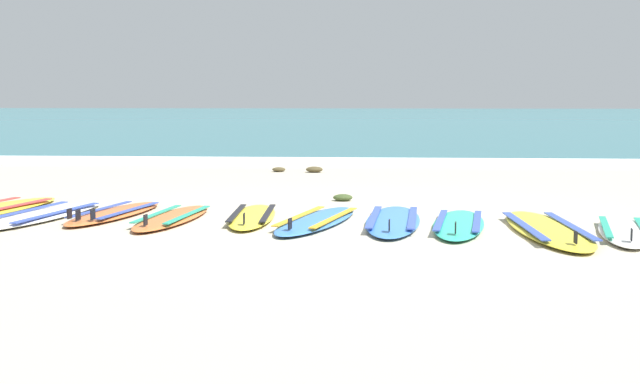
{
  "coord_description": "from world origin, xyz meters",
  "views": [
    {
      "loc": [
        0.19,
        -9.09,
        1.39
      ],
      "look_at": [
        -0.45,
        0.56,
        0.25
      ],
      "focal_mm": 46.87,
      "sensor_mm": 36.0,
      "label": 1
    }
  ],
  "objects_px": {
    "surfboard_9": "(624,231)",
    "surfboard_3": "(172,218)",
    "surfboard_4": "(252,216)",
    "surfboard_7": "(459,224)",
    "surfboard_1": "(41,215)",
    "surfboard_5": "(317,220)",
    "surfboard_8": "(547,229)",
    "surfboard_2": "(115,213)",
    "surfboard_6": "(393,221)"
  },
  "relations": [
    {
      "from": "surfboard_3",
      "to": "surfboard_4",
      "type": "xyz_separation_m",
      "value": [
        0.86,
        0.15,
        0.0
      ]
    },
    {
      "from": "surfboard_8",
      "to": "surfboard_9",
      "type": "distance_m",
      "value": 0.74
    },
    {
      "from": "surfboard_4",
      "to": "surfboard_6",
      "type": "bearing_deg",
      "value": -7.64
    },
    {
      "from": "surfboard_1",
      "to": "surfboard_7",
      "type": "bearing_deg",
      "value": -4.12
    },
    {
      "from": "surfboard_4",
      "to": "surfboard_5",
      "type": "xyz_separation_m",
      "value": [
        0.74,
        -0.24,
        -0.0
      ]
    },
    {
      "from": "surfboard_9",
      "to": "surfboard_7",
      "type": "bearing_deg",
      "value": 167.69
    },
    {
      "from": "surfboard_9",
      "to": "surfboard_4",
      "type": "bearing_deg",
      "value": 168.97
    },
    {
      "from": "surfboard_1",
      "to": "surfboard_5",
      "type": "height_order",
      "value": "same"
    },
    {
      "from": "surfboard_7",
      "to": "surfboard_9",
      "type": "relative_size",
      "value": 1.06
    },
    {
      "from": "surfboard_3",
      "to": "surfboard_5",
      "type": "height_order",
      "value": "same"
    },
    {
      "from": "surfboard_8",
      "to": "surfboard_3",
      "type": "bearing_deg",
      "value": 172.39
    },
    {
      "from": "surfboard_5",
      "to": "surfboard_8",
      "type": "bearing_deg",
      "value": -10.48
    },
    {
      "from": "surfboard_1",
      "to": "surfboard_3",
      "type": "distance_m",
      "value": 1.52
    },
    {
      "from": "surfboard_1",
      "to": "surfboard_4",
      "type": "relative_size",
      "value": 1.24
    },
    {
      "from": "surfboard_2",
      "to": "surfboard_7",
      "type": "distance_m",
      "value": 3.88
    },
    {
      "from": "surfboard_4",
      "to": "surfboard_7",
      "type": "xyz_separation_m",
      "value": [
        2.24,
        -0.4,
        -0.0
      ]
    },
    {
      "from": "surfboard_4",
      "to": "surfboard_5",
      "type": "relative_size",
      "value": 0.87
    },
    {
      "from": "surfboard_2",
      "to": "surfboard_8",
      "type": "height_order",
      "value": "same"
    },
    {
      "from": "surfboard_5",
      "to": "surfboard_9",
      "type": "bearing_deg",
      "value": -9.29
    },
    {
      "from": "surfboard_2",
      "to": "surfboard_4",
      "type": "relative_size",
      "value": 1.06
    },
    {
      "from": "surfboard_4",
      "to": "surfboard_3",
      "type": "bearing_deg",
      "value": -170.23
    },
    {
      "from": "surfboard_5",
      "to": "surfboard_7",
      "type": "bearing_deg",
      "value": -6.01
    },
    {
      "from": "surfboard_1",
      "to": "surfboard_7",
      "type": "distance_m",
      "value": 4.63
    },
    {
      "from": "surfboard_3",
      "to": "surfboard_2",
      "type": "bearing_deg",
      "value": 158.45
    },
    {
      "from": "surfboard_4",
      "to": "surfboard_2",
      "type": "bearing_deg",
      "value": 174.85
    },
    {
      "from": "surfboard_3",
      "to": "surfboard_6",
      "type": "bearing_deg",
      "value": -1.44
    },
    {
      "from": "surfboard_4",
      "to": "surfboard_8",
      "type": "height_order",
      "value": "same"
    },
    {
      "from": "surfboard_5",
      "to": "surfboard_7",
      "type": "xyz_separation_m",
      "value": [
        1.5,
        -0.16,
        0.0
      ]
    },
    {
      "from": "surfboard_1",
      "to": "surfboard_6",
      "type": "distance_m",
      "value": 3.94
    },
    {
      "from": "surfboard_4",
      "to": "surfboard_7",
      "type": "bearing_deg",
      "value": -10.11
    },
    {
      "from": "surfboard_3",
      "to": "surfboard_5",
      "type": "xyz_separation_m",
      "value": [
        1.6,
        -0.09,
        -0.0
      ]
    },
    {
      "from": "surfboard_6",
      "to": "surfboard_8",
      "type": "xyz_separation_m",
      "value": [
        1.54,
        -0.47,
        -0.0
      ]
    },
    {
      "from": "surfboard_4",
      "to": "surfboard_5",
      "type": "bearing_deg",
      "value": -18.06
    },
    {
      "from": "surfboard_2",
      "to": "surfboard_6",
      "type": "distance_m",
      "value": 3.18
    },
    {
      "from": "surfboard_1",
      "to": "surfboard_4",
      "type": "xyz_separation_m",
      "value": [
        2.38,
        0.07,
        0.0
      ]
    },
    {
      "from": "surfboard_2",
      "to": "surfboard_9",
      "type": "height_order",
      "value": "same"
    },
    {
      "from": "surfboard_2",
      "to": "surfboard_8",
      "type": "xyz_separation_m",
      "value": [
        4.7,
        -0.82,
        -0.0
      ]
    },
    {
      "from": "surfboard_2",
      "to": "surfboard_5",
      "type": "distance_m",
      "value": 2.38
    },
    {
      "from": "surfboard_6",
      "to": "surfboard_9",
      "type": "distance_m",
      "value": 2.34
    },
    {
      "from": "surfboard_4",
      "to": "surfboard_8",
      "type": "xyz_separation_m",
      "value": [
        3.09,
        -0.68,
        -0.0
      ]
    },
    {
      "from": "surfboard_1",
      "to": "surfboard_4",
      "type": "height_order",
      "value": "same"
    },
    {
      "from": "surfboard_8",
      "to": "surfboard_1",
      "type": "bearing_deg",
      "value": 173.64
    },
    {
      "from": "surfboard_1",
      "to": "surfboard_9",
      "type": "distance_m",
      "value": 6.25
    },
    {
      "from": "surfboard_1",
      "to": "surfboard_3",
      "type": "relative_size",
      "value": 1.2
    },
    {
      "from": "surfboard_6",
      "to": "surfboard_5",
      "type": "bearing_deg",
      "value": -177.74
    },
    {
      "from": "surfboard_1",
      "to": "surfboard_2",
      "type": "height_order",
      "value": "same"
    },
    {
      "from": "surfboard_9",
      "to": "surfboard_3",
      "type": "bearing_deg",
      "value": 172.73
    },
    {
      "from": "surfboard_1",
      "to": "surfboard_2",
      "type": "distance_m",
      "value": 0.8
    },
    {
      "from": "surfboard_6",
      "to": "surfboard_8",
      "type": "distance_m",
      "value": 1.61
    },
    {
      "from": "surfboard_7",
      "to": "surfboard_9",
      "type": "distance_m",
      "value": 1.63
    }
  ]
}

